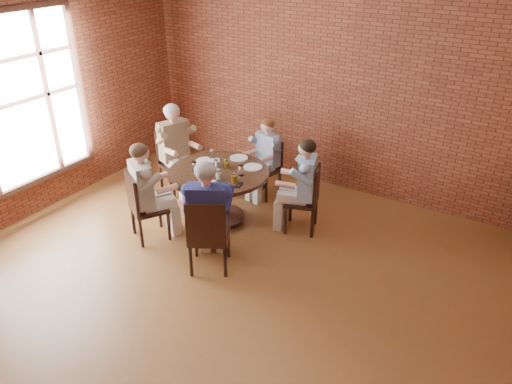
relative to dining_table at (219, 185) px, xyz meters
The scene contains 27 objects.
floor 1.94m from the dining_table, 62.67° to the right, with size 7.00×7.00×0.00m, color brown.
wall_back 2.35m from the dining_table, 65.10° to the left, with size 7.00×7.00×0.00m, color brown.
window 2.87m from the dining_table, 151.61° to the right, with size 0.10×2.16×2.36m.
dining_table is the anchor object (origin of this frame).
chair_a 1.23m from the dining_table, 18.22° to the left, with size 0.52×0.52×0.92m.
diner_a 1.16m from the dining_table, 18.22° to the left, with size 0.51×0.63×1.31m, color #4982BE, non-canonical shape.
chair_b 1.03m from the dining_table, 79.07° to the left, with size 0.44×0.44×0.88m.
diner_b 0.96m from the dining_table, 79.07° to the left, with size 0.46×0.57×1.22m, color gray, non-canonical shape.
chair_c 1.22m from the dining_table, 160.32° to the left, with size 0.58×0.58×0.97m.
diner_c 1.14m from the dining_table, 160.32° to the left, with size 0.56×0.69×1.39m, color brown, non-canonical shape.
chair_d 1.09m from the dining_table, 120.52° to the right, with size 0.59×0.59×0.94m.
diner_d 1.01m from the dining_table, 120.52° to the right, with size 0.53×0.66×1.34m, color tan, non-canonical shape.
chair_e 1.22m from the dining_table, 60.62° to the right, with size 0.63×0.63×0.98m.
diner_e 1.14m from the dining_table, 60.62° to the right, with size 0.57×0.71×1.41m, color navy, non-canonical shape.
plate_a 0.53m from the dining_table, 44.61° to the left, with size 0.26×0.26×0.01m, color white.
plate_b 0.55m from the dining_table, 89.83° to the left, with size 0.26×0.26×0.01m, color white.
plate_c 0.44m from the dining_table, 155.48° to the left, with size 0.26×0.26×0.01m, color white.
plate_d 0.47m from the dining_table, 75.23° to the right, with size 0.26×0.26×0.01m, color white.
glass_a 0.45m from the dining_table, ahead, with size 0.07×0.07×0.14m, color white.
glass_b 0.32m from the dining_table, 76.95° to the left, with size 0.07×0.07×0.14m, color white.
glass_c 0.50m from the dining_table, 139.69° to the left, with size 0.07×0.07×0.14m, color white.
glass_d 0.32m from the dining_table, 133.43° to the left, with size 0.07×0.07×0.14m, color white.
glass_e 0.43m from the dining_table, 144.63° to the right, with size 0.07×0.07×0.14m, color white.
glass_f 0.43m from the dining_table, 95.16° to the right, with size 0.07×0.07×0.14m, color white.
glass_g 0.38m from the dining_table, 54.44° to the right, with size 0.07×0.07×0.14m, color white.
glass_h 0.50m from the dining_table, 23.90° to the right, with size 0.07×0.07×0.14m, color white.
smartphone 0.57m from the dining_table, 24.67° to the right, with size 0.06×0.13×0.01m, color black.
Camera 1 is at (2.78, -3.27, 3.65)m, focal length 35.00 mm.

